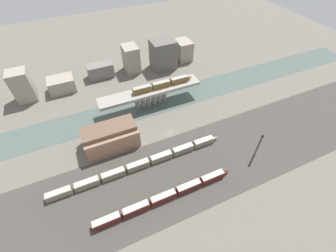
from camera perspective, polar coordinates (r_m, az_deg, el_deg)
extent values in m
plane|color=#666056|center=(120.85, 0.21, -1.76)|extent=(400.00, 400.00, 0.00)
cube|color=#423D38|center=(107.74, 5.55, -10.37)|extent=(280.00, 42.00, 0.01)
cube|color=#4C5B56|center=(138.53, -4.26, 5.55)|extent=(320.00, 20.60, 0.01)
cube|color=gray|center=(132.41, -4.49, 8.81)|extent=(60.99, 9.74, 1.75)
cylinder|color=gray|center=(133.81, -7.81, 6.02)|extent=(2.86, 2.86, 8.99)
cylinder|color=gray|center=(134.50, -6.42, 6.42)|extent=(2.86, 2.86, 8.99)
cylinder|color=gray|center=(135.27, -5.04, 6.81)|extent=(2.86, 2.86, 8.99)
cylinder|color=gray|center=(136.13, -3.68, 7.19)|extent=(2.86, 2.86, 8.99)
cylinder|color=gray|center=(137.06, -2.34, 7.56)|extent=(2.86, 2.86, 8.99)
cylinder|color=gray|center=(138.08, -1.01, 7.93)|extent=(2.86, 2.86, 8.99)
cube|color=brown|center=(129.74, -6.66, 9.11)|extent=(10.64, 2.98, 3.21)
cube|color=#9E998E|center=(128.68, -6.73, 9.75)|extent=(10.21, 2.74, 0.40)
cube|color=brown|center=(132.84, -1.80, 10.40)|extent=(10.64, 2.98, 3.21)
cube|color=#9E998E|center=(131.81, -1.81, 11.04)|extent=(10.21, 2.74, 0.40)
cube|color=brown|center=(136.90, 2.85, 11.56)|extent=(10.64, 2.98, 3.21)
cube|color=#9E998E|center=(135.90, 2.88, 12.18)|extent=(10.21, 2.74, 0.40)
cone|color=brown|center=(139.89, 5.55, 12.14)|extent=(3.72, 2.68, 2.68)
cube|color=#5B1E19|center=(96.72, -15.32, -22.29)|extent=(11.04, 2.83, 3.27)
cube|color=#B7B2A3|center=(95.07, -15.54, -21.87)|extent=(10.60, 2.61, 0.40)
cube|color=#5B1E19|center=(96.51, -8.13, -20.14)|extent=(11.04, 2.83, 3.27)
cube|color=#B7B2A3|center=(94.85, -8.24, -19.68)|extent=(10.60, 2.61, 0.40)
cube|color=#5B1E19|center=(97.74, -1.21, -17.73)|extent=(11.04, 2.83, 3.27)
cube|color=#B7B2A3|center=(96.11, -1.23, -17.24)|extent=(10.60, 2.61, 0.40)
cube|color=#5B1E19|center=(100.38, 5.25, -15.18)|extent=(11.04, 2.83, 3.27)
cube|color=#B7B2A3|center=(98.78, 5.32, -14.67)|extent=(10.60, 2.61, 0.40)
cube|color=#5B1E19|center=(104.31, 11.16, -12.64)|extent=(11.04, 2.83, 3.27)
cube|color=#B7B2A3|center=(102.77, 11.31, -12.10)|extent=(10.60, 2.61, 0.40)
cone|color=#5B1E19|center=(107.50, 14.56, -11.14)|extent=(3.87, 2.55, 2.55)
cube|color=gray|center=(108.75, -25.98, -15.28)|extent=(10.61, 3.05, 3.05)
cube|color=#B7B2A3|center=(107.37, -26.28, -14.82)|extent=(10.19, 2.81, 0.40)
cube|color=gray|center=(106.85, -19.87, -13.67)|extent=(10.61, 3.05, 3.05)
cube|color=#B7B2A3|center=(105.44, -20.10, -13.18)|extent=(10.19, 2.81, 0.40)
cube|color=gray|center=(106.20, -13.70, -11.87)|extent=(10.61, 3.05, 3.05)
cube|color=#B7B2A3|center=(104.78, -13.87, -11.36)|extent=(10.19, 2.81, 0.40)
cube|color=gray|center=(106.83, -7.62, -9.93)|extent=(10.61, 3.05, 3.05)
cube|color=#B7B2A3|center=(105.42, -7.71, -9.40)|extent=(10.19, 2.81, 0.40)
cube|color=gray|center=(108.73, -1.75, -7.94)|extent=(10.61, 3.05, 3.05)
cube|color=#B7B2A3|center=(107.34, -1.77, -7.39)|extent=(10.19, 2.81, 0.40)
cube|color=gray|center=(111.81, 3.81, -5.96)|extent=(10.61, 3.05, 3.05)
cube|color=#B7B2A3|center=(110.47, 3.85, -5.40)|extent=(10.19, 2.81, 0.40)
cube|color=gray|center=(116.00, 8.98, -4.05)|extent=(10.61, 3.05, 3.05)
cube|color=#B7B2A3|center=(114.71, 9.07, -3.49)|extent=(10.19, 2.81, 0.40)
cone|color=gray|center=(119.18, 11.93, -2.98)|extent=(3.71, 2.74, 2.74)
cube|color=#937056|center=(115.99, -14.35, -2.71)|extent=(26.35, 14.97, 9.75)
cube|color=brown|center=(111.76, -14.89, -0.69)|extent=(25.82, 10.48, 2.14)
cylinder|color=#4C4C51|center=(114.17, 21.91, -4.80)|extent=(0.88, 0.88, 13.66)
cube|color=black|center=(108.94, 22.96, -2.29)|extent=(1.00, 0.70, 1.20)
cube|color=gray|center=(161.79, -33.04, 8.52)|extent=(11.00, 10.60, 19.60)
cube|color=gray|center=(162.15, -25.35, 9.55)|extent=(15.88, 11.97, 8.86)
cube|color=slate|center=(166.89, -16.79, 13.35)|extent=(17.33, 9.24, 9.43)
cube|color=gray|center=(166.84, -9.37, 16.50)|extent=(9.96, 12.99, 18.40)
cube|color=#605B56|center=(168.22, -1.22, 17.72)|extent=(16.91, 13.49, 20.33)
cube|color=gray|center=(180.80, 3.86, 18.67)|extent=(10.90, 13.84, 14.37)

